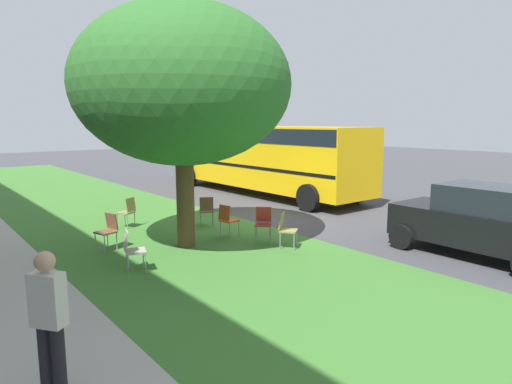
# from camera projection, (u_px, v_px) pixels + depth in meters

# --- Properties ---
(ground) EXTENTS (80.00, 80.00, 0.00)m
(ground) POSITION_uv_depth(u_px,v_px,m) (261.00, 222.00, 13.63)
(ground) COLOR #424247
(grass_verge) EXTENTS (48.00, 6.00, 0.01)m
(grass_verge) POSITION_uv_depth(u_px,v_px,m) (168.00, 239.00, 11.64)
(grass_verge) COLOR #3D752D
(grass_verge) RESTS_ON ground
(street_tree) EXTENTS (5.14, 5.14, 5.81)m
(street_tree) POSITION_uv_depth(u_px,v_px,m) (183.00, 86.00, 10.38)
(street_tree) COLOR brown
(street_tree) RESTS_ON ground
(chair_0) EXTENTS (0.51, 0.52, 0.88)m
(chair_0) POSITION_uv_depth(u_px,v_px,m) (108.00, 228.00, 10.60)
(chair_0) COLOR brown
(chair_0) RESTS_ON ground
(chair_1) EXTENTS (0.47, 0.48, 0.88)m
(chair_1) POSITION_uv_depth(u_px,v_px,m) (227.00, 218.00, 11.75)
(chair_1) COLOR #C64C1E
(chair_1) RESTS_ON ground
(chair_2) EXTENTS (0.59, 0.59, 0.88)m
(chair_2) POSITION_uv_depth(u_px,v_px,m) (263.00, 221.00, 11.38)
(chair_2) COLOR #B7332D
(chair_2) RESTS_ON ground
(chair_3) EXTENTS (0.52, 0.53, 0.88)m
(chair_3) POSITION_uv_depth(u_px,v_px,m) (132.00, 248.00, 8.98)
(chair_3) COLOR #ADA393
(chair_3) RESTS_ON ground
(chair_4) EXTENTS (0.58, 0.58, 0.88)m
(chair_4) POSITION_uv_depth(u_px,v_px,m) (286.00, 227.00, 10.71)
(chair_4) COLOR olive
(chair_4) RESTS_ON ground
(chair_5) EXTENTS (0.57, 0.57, 0.88)m
(chair_5) POSITION_uv_depth(u_px,v_px,m) (128.00, 210.00, 12.83)
(chair_5) COLOR olive
(chair_5) RESTS_ON ground
(chair_6) EXTENTS (0.57, 0.57, 0.88)m
(chair_6) POSITION_uv_depth(u_px,v_px,m) (207.00, 209.00, 13.02)
(chair_6) COLOR brown
(chair_6) RESTS_ON ground
(parked_car) EXTENTS (3.70, 1.92, 1.65)m
(parked_car) POSITION_uv_depth(u_px,v_px,m) (480.00, 220.00, 10.02)
(parked_car) COLOR black
(parked_car) RESTS_ON ground
(school_bus) EXTENTS (10.40, 2.80, 2.88)m
(school_bus) POSITION_uv_depth(u_px,v_px,m) (263.00, 153.00, 18.81)
(school_bus) COLOR yellow
(school_bus) RESTS_ON ground
(pedestrian_1) EXTENTS (0.41, 0.37, 1.69)m
(pedestrian_1) POSITION_uv_depth(u_px,v_px,m) (49.00, 319.00, 4.79)
(pedestrian_1) COLOR black
(pedestrian_1) RESTS_ON ground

